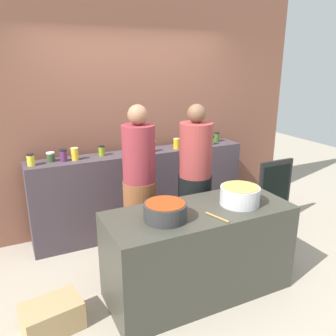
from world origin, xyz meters
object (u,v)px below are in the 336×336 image
Objects in this scene: preserve_jar_9 at (217,137)px; cooking_pot_left at (165,211)px; preserve_jar_1 at (51,157)px; cooking_pot_center at (240,195)px; preserve_jar_3 at (75,154)px; cook_in_cap at (195,190)px; preserve_jar_4 at (102,151)px; wooden_spoon at (217,217)px; cook_with_tongs at (140,196)px; preserve_jar_5 at (152,146)px; preserve_jar_8 at (211,140)px; chalkboard_sign at (274,193)px; preserve_jar_6 at (176,144)px; bread_crate at (52,316)px; preserve_jar_7 at (190,142)px; preserve_jar_0 at (31,160)px; preserve_jar_2 at (63,155)px.

preserve_jar_9 is 2.12m from cooking_pot_left.
preserve_jar_1 is 2.08m from cooking_pot_center.
cook_in_cap is at bearing -35.16° from preserve_jar_3.
preserve_jar_1 is 0.57m from preserve_jar_4.
preserve_jar_3 reaches higher than wooden_spoon.
cook_with_tongs reaches higher than preserve_jar_9.
preserve_jar_3 is at bearing 177.02° from preserve_jar_5.
preserve_jar_8 reaches higher than chalkboard_sign.
preserve_jar_3 is at bearing 129.77° from cooking_pot_center.
preserve_jar_6 is 2.39m from bread_crate.
preserve_jar_5 reaches higher than preserve_jar_8.
wooden_spoon is (-0.35, -0.16, -0.08)m from cooking_pot_center.
preserve_jar_7 is at bearing 6.31° from preserve_jar_5.
preserve_jar_0 is 1.69m from cooking_pot_left.
cook_with_tongs is (0.50, -0.69, -0.33)m from preserve_jar_3.
cooking_pot_center is at bearing 25.01° from wooden_spoon.
preserve_jar_2 is 2.05m from preserve_jar_9.
bread_crate is (-2.45, -1.37, -0.99)m from preserve_jar_9.
preserve_jar_2 is 0.12m from preserve_jar_3.
preserve_jar_0 is 1.38m from preserve_jar_5.
preserve_jar_2 is 1.11× the size of preserve_jar_4.
cook_with_tongs is at bearing 172.19° from cook_in_cap.
preserve_jar_0 is at bearing 154.09° from cook_in_cap.
chalkboard_sign is at bearing -13.46° from preserve_jar_2.
preserve_jar_4 is 0.48× the size of wooden_spoon.
preserve_jar_3 is 0.30× the size of bread_crate.
preserve_jar_3 is 0.08× the size of cook_with_tongs.
chalkboard_sign is (1.31, 0.17, -0.32)m from cook_in_cap.
preserve_jar_3 is at bearing 178.71° from preserve_jar_8.
preserve_jar_4 is 1.61m from preserve_jar_9.
cook_in_cap is at bearing -46.39° from preserve_jar_4.
cooking_pot_center reaches higher than wooden_spoon.
bread_crate is at bearing -111.93° from preserve_jar_3.
preserve_jar_5 is at bearing 87.12° from wooden_spoon.
preserve_jar_9 is (2.05, 0.07, -0.00)m from preserve_jar_2.
preserve_jar_4 is at bearing 133.61° from cook_in_cap.
chalkboard_sign is at bearing 32.38° from wooden_spoon.
preserve_jar_5 is 0.55× the size of wooden_spoon.
cook_with_tongs is 1.93× the size of chalkboard_sign.
preserve_jar_8 is at bearing -1.38° from preserve_jar_2.
preserve_jar_9 reaches higher than preserve_jar_1.
preserve_jar_8 is 0.31× the size of cooking_pot_left.
preserve_jar_9 is (1.93, 0.07, -0.01)m from preserve_jar_3.
cook_in_cap reaches higher than preserve_jar_4.
preserve_jar_6 is at bearing 40.80° from cook_with_tongs.
preserve_jar_6 is (1.25, -0.04, -0.00)m from preserve_jar_3.
preserve_jar_1 is 0.93× the size of preserve_jar_8.
preserve_jar_9 reaches higher than bread_crate.
cooking_pot_left reaches higher than wooden_spoon.
preserve_jar_6 is 1.45m from chalkboard_sign.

